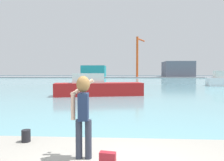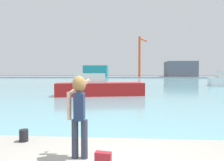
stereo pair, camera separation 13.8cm
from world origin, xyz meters
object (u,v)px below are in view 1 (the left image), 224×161
harbor_bollard (26,136)px  boat_moored_2 (224,80)px  person_photographer (83,108)px  warehouse_right (178,69)px  handbag (108,158)px  boat_moored (97,87)px  port_crane (138,54)px  warehouse_left (94,71)px

harbor_bollard → boat_moored_2: 36.14m
person_photographer → boat_moored_2: bearing=-35.0°
person_photographer → warehouse_right: 96.63m
handbag → warehouse_right: 96.75m
person_photographer → warehouse_right: bearing=-20.8°
person_photographer → harbor_bollard: size_ratio=5.57×
person_photographer → boat_moored: size_ratio=0.20×
warehouse_right → port_crane: bearing=-164.4°
boat_moored_2 → warehouse_left: warehouse_left is taller
boat_moored → boat_moored_2: boat_moored_2 is taller
boat_moored_2 → handbag: bearing=-114.6°
boat_moored → warehouse_left: 75.06m
person_photographer → harbor_bollard: bearing=56.8°
boat_moored → warehouse_right: warehouse_right is taller
warehouse_left → port_crane: bearing=-6.2°
boat_moored → warehouse_right: (28.29, 77.33, 3.11)m
person_photographer → handbag: person_photographer is taller
boat_moored_2 → warehouse_left: size_ratio=0.55×
harbor_bollard → boat_moored_2: bearing=56.9°
handbag → port_crane: 88.63m
harbor_bollard → boat_moored: size_ratio=0.04×
handbag → warehouse_right: (26.02, 93.13, 3.33)m
person_photographer → warehouse_left: 90.68m
boat_moored_2 → person_photographer: bearing=-115.6°
boat_moored → warehouse_left: (-11.33, 74.17, 2.13)m
handbag → warehouse_right: size_ratio=0.02×
person_photographer → boat_moored_2: size_ratio=0.29×
harbor_bollard → boat_moored: boat_moored is taller
person_photographer → boat_moored: person_photographer is taller
harbor_bollard → boat_moored_2: boat_moored_2 is taller
harbor_bollard → boat_moored: (-0.04, 14.64, 0.18)m
person_photographer → warehouse_right: size_ratio=0.13×
handbag → port_crane: size_ratio=0.02×
person_photographer → port_crane: (7.36, 87.51, 9.38)m
person_photographer → port_crane: size_ratio=0.10×
handbag → warehouse_right: bearing=74.4°
harbor_bollard → boat_moored: bearing=90.2°
boat_moored → warehouse_right: 82.40m
handbag → boat_moored: (-2.28, 15.80, 0.22)m
warehouse_left → warehouse_right: bearing=4.6°
person_photographer → warehouse_left: bearing=3.4°
boat_moored_2 → harbor_bollard: bearing=-118.6°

